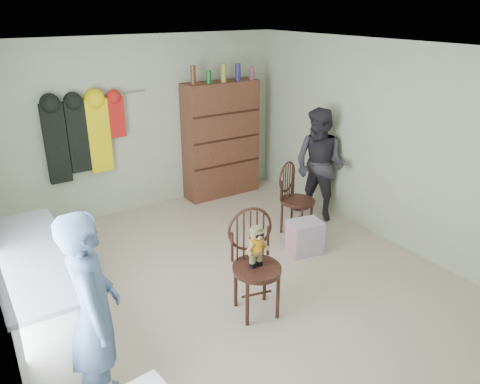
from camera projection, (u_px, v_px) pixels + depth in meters
ground_plane at (231, 281)px, 5.23m from camera, size 5.00×5.00×0.00m
room_walls at (204, 133)px, 5.05m from camera, size 5.00×5.00×5.00m
counter at (41, 301)px, 4.07m from camera, size 0.64×1.86×0.94m
chair_front at (255, 256)px, 4.52m from camera, size 0.57×0.57×1.07m
chair_far at (294, 195)px, 6.20m from camera, size 0.56×0.56×0.97m
striped_bag at (305, 237)px, 5.76m from camera, size 0.45×0.38×0.42m
person_left at (94, 314)px, 3.35m from camera, size 0.51×0.66×1.62m
person_right at (320, 165)px, 6.50m from camera, size 0.80×0.91×1.58m
dresser at (221, 139)px, 7.31m from camera, size 1.20×0.39×2.08m
coat_rack at (83, 136)px, 6.20m from camera, size 1.42×0.12×1.09m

